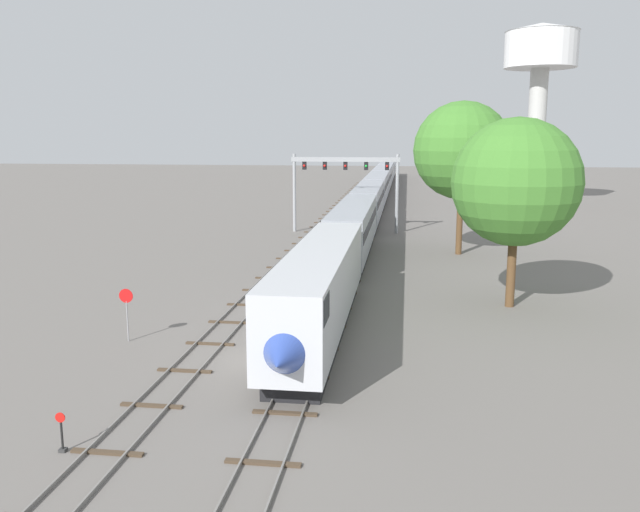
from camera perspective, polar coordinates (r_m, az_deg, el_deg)
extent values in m
plane|color=slate|center=(32.32, -4.63, -9.11)|extent=(400.00, 400.00, 0.00)
cube|color=slate|center=(90.52, 4.21, 3.73)|extent=(0.07, 200.00, 0.16)
cube|color=slate|center=(90.44, 5.12, 3.71)|extent=(0.07, 200.00, 0.16)
cube|color=#473828|center=(22.95, -5.03, -17.60)|extent=(2.60, 0.24, 0.10)
cube|color=#473828|center=(26.47, -3.09, -13.57)|extent=(2.60, 0.24, 0.10)
cube|color=#473828|center=(30.10, -1.66, -10.49)|extent=(2.60, 0.24, 0.10)
cube|color=#473828|center=(33.82, -0.57, -8.07)|extent=(2.60, 0.24, 0.10)
cube|color=#473828|center=(37.60, 0.30, -6.14)|extent=(2.60, 0.24, 0.10)
cube|color=#473828|center=(41.42, 1.01, -4.55)|extent=(2.60, 0.24, 0.10)
cube|color=#473828|center=(45.27, 1.59, -3.24)|extent=(2.60, 0.24, 0.10)
cube|color=#473828|center=(49.14, 2.08, -2.13)|extent=(2.60, 0.24, 0.10)
cube|color=#473828|center=(53.03, 2.50, -1.19)|extent=(2.60, 0.24, 0.10)
cube|color=#473828|center=(56.94, 2.86, -0.37)|extent=(2.60, 0.24, 0.10)
cube|color=#473828|center=(60.86, 3.18, 0.34)|extent=(2.60, 0.24, 0.10)
cube|color=#473828|center=(64.79, 3.45, 0.97)|extent=(2.60, 0.24, 0.10)
cube|color=#473828|center=(68.73, 3.70, 1.52)|extent=(2.60, 0.24, 0.10)
cube|color=#473828|center=(72.67, 3.91, 2.01)|extent=(2.60, 0.24, 0.10)
cube|color=#473828|center=(76.62, 4.11, 2.46)|extent=(2.60, 0.24, 0.10)
cube|color=#473828|center=(80.58, 4.29, 2.85)|extent=(2.60, 0.24, 0.10)
cube|color=#473828|center=(84.54, 4.45, 3.22)|extent=(2.60, 0.24, 0.10)
cube|color=#473828|center=(88.50, 4.59, 3.55)|extent=(2.60, 0.24, 0.10)
cube|color=#473828|center=(92.46, 4.73, 3.85)|extent=(2.60, 0.24, 0.10)
cube|color=#473828|center=(96.43, 4.85, 4.12)|extent=(2.60, 0.24, 0.10)
cube|color=#473828|center=(100.40, 4.96, 4.38)|extent=(2.60, 0.24, 0.10)
cube|color=#473828|center=(104.38, 5.07, 4.61)|extent=(2.60, 0.24, 0.10)
cube|color=#473828|center=(108.35, 5.16, 4.83)|extent=(2.60, 0.24, 0.10)
cube|color=#473828|center=(112.33, 5.25, 5.03)|extent=(2.60, 0.24, 0.10)
cube|color=#473828|center=(116.31, 5.34, 5.22)|extent=(2.60, 0.24, 0.10)
cube|color=#473828|center=(120.29, 5.42, 5.40)|extent=(2.60, 0.24, 0.10)
cube|color=#473828|center=(124.27, 5.49, 5.56)|extent=(2.60, 0.24, 0.10)
cube|color=#473828|center=(128.25, 5.56, 5.72)|extent=(2.60, 0.24, 0.10)
cube|color=#473828|center=(132.24, 5.62, 5.86)|extent=(2.60, 0.24, 0.10)
cube|color=#473828|center=(136.22, 5.68, 6.00)|extent=(2.60, 0.24, 0.10)
cube|color=#473828|center=(140.21, 5.74, 6.13)|extent=(2.60, 0.24, 0.10)
cube|color=#473828|center=(144.19, 5.80, 6.25)|extent=(2.60, 0.24, 0.10)
cube|color=#473828|center=(148.18, 5.85, 6.36)|extent=(2.60, 0.24, 0.10)
cube|color=#473828|center=(152.17, 5.90, 6.47)|extent=(2.60, 0.24, 0.10)
cube|color=#473828|center=(156.16, 5.94, 6.58)|extent=(2.60, 0.24, 0.10)
cube|color=#473828|center=(160.15, 5.99, 6.68)|extent=(2.60, 0.24, 0.10)
cube|color=#473828|center=(164.14, 6.03, 6.77)|extent=(2.60, 0.24, 0.10)
cube|color=#473828|center=(168.13, 6.07, 6.86)|extent=(2.60, 0.24, 0.10)
cube|color=#473828|center=(172.12, 6.11, 6.94)|extent=(2.60, 0.24, 0.10)
cube|color=#473828|center=(176.11, 6.14, 7.02)|extent=(2.60, 0.24, 0.10)
cube|color=#473828|center=(180.10, 6.18, 7.10)|extent=(2.60, 0.24, 0.10)
cube|color=#473828|center=(184.09, 6.21, 7.18)|extent=(2.60, 0.24, 0.10)
cube|color=#473828|center=(188.08, 6.24, 7.25)|extent=(2.60, 0.24, 0.10)
cube|color=slate|center=(71.37, -1.18, 1.90)|extent=(0.07, 160.00, 0.16)
cube|color=slate|center=(71.16, -0.04, 1.88)|extent=(0.07, 160.00, 0.16)
cube|color=#473828|center=(24.64, -18.13, -16.03)|extent=(2.60, 0.24, 0.10)
cube|color=#473828|center=(27.95, -14.52, -12.56)|extent=(2.60, 0.24, 0.10)
cube|color=#473828|center=(31.41, -11.76, -9.80)|extent=(2.60, 0.24, 0.10)
cube|color=#473828|center=(34.99, -9.60, -7.58)|extent=(2.60, 0.24, 0.10)
cube|color=#473828|center=(38.65, -7.85, -5.77)|extent=(2.60, 0.24, 0.10)
cube|color=#473828|center=(42.38, -6.42, -4.27)|extent=(2.60, 0.24, 0.10)
cube|color=#473828|center=(46.15, -5.22, -3.01)|extent=(2.60, 0.24, 0.10)
cube|color=#473828|center=(49.95, -4.21, -1.94)|extent=(2.60, 0.24, 0.10)
cube|color=#473828|center=(53.79, -3.35, -1.03)|extent=(2.60, 0.24, 0.10)
cube|color=#473828|center=(57.64, -2.59, -0.23)|extent=(2.60, 0.24, 0.10)
cube|color=#473828|center=(61.52, -1.94, 0.46)|extent=(2.60, 0.24, 0.10)
cube|color=#473828|center=(65.41, -1.36, 1.07)|extent=(2.60, 0.24, 0.10)
cube|color=#473828|center=(69.31, -0.85, 1.62)|extent=(2.60, 0.24, 0.10)
cube|color=#473828|center=(73.22, -0.39, 2.10)|extent=(2.60, 0.24, 0.10)
cube|color=#473828|center=(77.14, 0.03, 2.54)|extent=(2.60, 0.24, 0.10)
cube|color=#473828|center=(81.07, 0.40, 2.93)|extent=(2.60, 0.24, 0.10)
cube|color=#473828|center=(85.01, 0.74, 3.29)|extent=(2.60, 0.24, 0.10)
cube|color=#473828|center=(88.95, 1.05, 3.61)|extent=(2.60, 0.24, 0.10)
cube|color=#473828|center=(92.90, 1.33, 3.91)|extent=(2.60, 0.24, 0.10)
cube|color=#473828|center=(96.85, 1.59, 4.18)|extent=(2.60, 0.24, 0.10)
cube|color=#473828|center=(100.80, 1.83, 4.44)|extent=(2.60, 0.24, 0.10)
cube|color=#473828|center=(104.76, 2.05, 4.67)|extent=(2.60, 0.24, 0.10)
cube|color=#473828|center=(108.72, 2.26, 4.88)|extent=(2.60, 0.24, 0.10)
cube|color=#473828|center=(112.69, 2.45, 5.08)|extent=(2.60, 0.24, 0.10)
cube|color=#473828|center=(116.66, 2.63, 5.27)|extent=(2.60, 0.24, 0.10)
cube|color=#473828|center=(120.62, 2.79, 5.45)|extent=(2.60, 0.24, 0.10)
cube|color=#473828|center=(124.59, 2.95, 5.61)|extent=(2.60, 0.24, 0.10)
cube|color=#473828|center=(128.57, 3.10, 5.76)|extent=(2.60, 0.24, 0.10)
cube|color=#473828|center=(132.54, 3.23, 5.91)|extent=(2.60, 0.24, 0.10)
cube|color=#473828|center=(136.52, 3.36, 6.04)|extent=(2.60, 0.24, 0.10)
cube|color=#473828|center=(140.49, 3.49, 6.17)|extent=(2.60, 0.24, 0.10)
cube|color=#473828|center=(144.47, 3.60, 6.29)|extent=(2.60, 0.24, 0.10)
cube|color=#473828|center=(148.45, 3.71, 6.40)|extent=(2.60, 0.24, 0.10)
cube|color=silver|center=(35.54, 0.02, -2.37)|extent=(3.00, 21.22, 3.80)
cone|color=#2D479E|center=(25.38, -3.23, -8.70)|extent=(2.88, 2.60, 2.88)
cube|color=black|center=(26.24, -2.70, -4.52)|extent=(3.04, 1.80, 1.10)
cube|color=black|center=(36.15, 0.02, -6.08)|extent=(2.52, 19.10, 1.00)
cube|color=#9EA3AD|center=(57.29, 2.96, 2.59)|extent=(3.00, 21.22, 3.80)
cube|color=black|center=(57.24, 2.96, 2.98)|extent=(3.04, 19.53, 0.90)
cube|color=black|center=(57.68, 2.93, 0.22)|extent=(2.52, 19.10, 1.00)
cube|color=#9EA3AD|center=(79.31, 4.27, 4.80)|extent=(3.00, 21.22, 3.80)
cube|color=black|center=(79.27, 4.28, 5.09)|extent=(3.04, 19.53, 0.90)
cube|color=black|center=(79.59, 4.25, 3.08)|extent=(2.52, 19.10, 1.00)
cube|color=#9EA3AD|center=(101.41, 5.02, 6.06)|extent=(3.00, 21.22, 3.80)
cube|color=black|center=(101.38, 5.03, 6.28)|extent=(3.04, 19.53, 0.90)
cube|color=black|center=(101.63, 5.00, 4.71)|extent=(2.52, 19.10, 1.00)
cube|color=#9EA3AD|center=(123.56, 5.50, 6.86)|extent=(3.00, 21.22, 3.80)
cube|color=black|center=(123.54, 5.51, 7.04)|extent=(3.04, 19.53, 0.90)
cube|color=black|center=(123.74, 5.48, 5.75)|extent=(2.52, 19.10, 1.00)
cube|color=#9EA3AD|center=(145.73, 5.84, 7.42)|extent=(3.00, 21.22, 3.80)
cube|color=black|center=(145.71, 5.84, 7.57)|extent=(3.04, 19.53, 0.90)
cube|color=black|center=(145.88, 5.82, 6.48)|extent=(2.52, 19.10, 1.00)
cube|color=#9EA3AD|center=(167.92, 6.09, 7.83)|extent=(3.00, 21.22, 3.80)
cube|color=black|center=(167.90, 6.09, 7.96)|extent=(3.04, 19.53, 0.90)
cube|color=black|center=(168.05, 6.07, 7.01)|extent=(2.52, 19.10, 1.00)
cylinder|color=#999BA0|center=(73.72, -2.26, 5.53)|extent=(0.36, 0.36, 8.74)
cylinder|color=#999BA0|center=(72.65, 6.76, 5.39)|extent=(0.36, 0.36, 8.74)
cube|color=#999BA0|center=(72.72, 2.24, 8.44)|extent=(12.10, 0.36, 0.50)
cube|color=black|center=(73.38, -1.37, 7.92)|extent=(0.44, 0.32, 0.90)
sphere|color=red|center=(73.19, -1.40, 7.91)|extent=(0.28, 0.28, 0.28)
cube|color=black|center=(73.05, 0.43, 7.91)|extent=(0.44, 0.32, 0.90)
sphere|color=red|center=(72.87, 0.41, 7.90)|extent=(0.28, 0.28, 0.28)
cube|color=black|center=(72.80, 2.24, 7.89)|extent=(0.44, 0.32, 0.90)
sphere|color=red|center=(72.61, 2.23, 7.89)|extent=(0.28, 0.28, 0.28)
cube|color=black|center=(72.62, 4.06, 7.87)|extent=(0.44, 0.32, 0.90)
sphere|color=green|center=(72.43, 4.05, 7.86)|extent=(0.28, 0.28, 0.28)
cube|color=black|center=(72.52, 5.89, 7.83)|extent=(0.44, 0.32, 0.90)
sphere|color=red|center=(72.33, 5.89, 7.83)|extent=(0.28, 0.28, 0.28)
cylinder|color=beige|center=(103.13, 18.36, 9.69)|extent=(2.60, 2.60, 20.35)
cylinder|color=white|center=(103.83, 18.79, 16.72)|extent=(10.31, 10.31, 5.11)
cone|color=white|center=(104.24, 18.89, 18.44)|extent=(10.51, 10.51, 1.20)
cylinder|color=black|center=(25.09, -21.65, -14.51)|extent=(0.08, 0.08, 1.10)
cylinder|color=red|center=(24.78, -21.79, -12.99)|extent=(0.36, 0.03, 0.36)
cube|color=#333333|center=(25.30, -21.57, -15.52)|extent=(0.24, 0.24, 0.12)
cylinder|color=gray|center=(36.25, -16.49, -5.50)|extent=(0.08, 0.08, 2.20)
cylinder|color=red|center=(35.87, -16.62, -3.36)|extent=(0.76, 0.03, 0.76)
cylinder|color=brown|center=(60.92, 12.13, 3.12)|extent=(0.56, 0.56, 6.39)
sphere|color=#427F2D|center=(60.45, 12.36, 9.02)|extent=(8.77, 8.77, 8.77)
cylinder|color=brown|center=(43.10, 16.41, -0.93)|extent=(0.56, 0.56, 5.17)
sphere|color=#427F2D|center=(42.40, 16.79, 6.21)|extent=(7.99, 7.99, 7.99)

